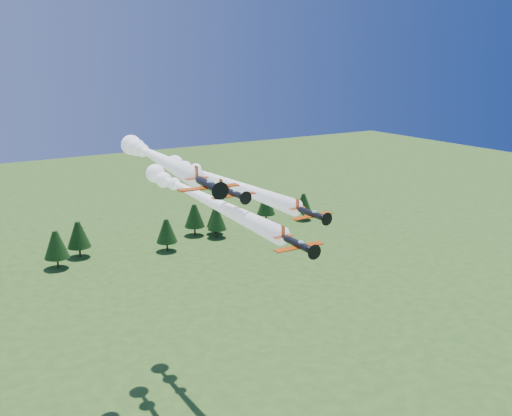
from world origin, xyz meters
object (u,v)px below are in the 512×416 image
plane_slot (233,193)px  plane_right (214,178)px  plane_lead (196,194)px  plane_left (153,155)px

plane_slot → plane_right: bearing=68.5°
plane_lead → plane_slot: (-0.71, -13.94, 3.10)m
plane_lead → plane_right: bearing=46.6°
plane_left → plane_lead: bearing=-14.0°
plane_lead → plane_left: 9.74m
plane_lead → plane_right: size_ratio=1.05×
plane_left → plane_right: (13.72, 4.92, -6.28)m
plane_slot → plane_lead: bearing=86.2°
plane_lead → plane_right: (7.25, 7.23, 0.62)m
plane_lead → plane_left: (-6.47, 2.31, 6.90)m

